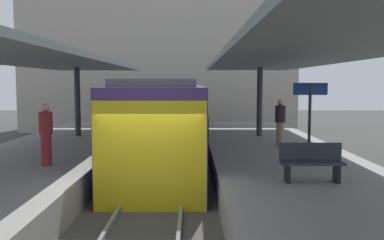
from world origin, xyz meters
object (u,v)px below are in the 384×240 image
at_px(commuter_train, 169,120).
at_px(passenger_near_bench, 47,133).
at_px(platform_sign, 311,105).
at_px(passenger_mid_platform, 282,122).
at_px(platform_bench, 313,161).

xyz_separation_m(commuter_train, passenger_near_bench, (-2.93, -5.50, 0.13)).
relative_size(platform_sign, passenger_mid_platform, 1.35).
bearing_deg(passenger_near_bench, platform_sign, -0.23).
relative_size(commuter_train, passenger_near_bench, 8.53).
bearing_deg(commuter_train, platform_sign, -53.36).
relative_size(platform_bench, passenger_near_bench, 0.84).
bearing_deg(commuter_train, passenger_mid_platform, -26.12).
distance_m(commuter_train, passenger_near_bench, 6.23).
xyz_separation_m(platform_bench, passenger_near_bench, (-6.58, 1.88, 0.40)).
xyz_separation_m(passenger_near_bench, passenger_mid_platform, (7.00, 3.50, -0.01)).
distance_m(commuter_train, platform_sign, 6.94).
height_order(platform_bench, passenger_mid_platform, passenger_mid_platform).
bearing_deg(platform_sign, passenger_near_bench, 179.77).
height_order(platform_bench, passenger_near_bench, passenger_near_bench).
bearing_deg(commuter_train, platform_bench, -63.64).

